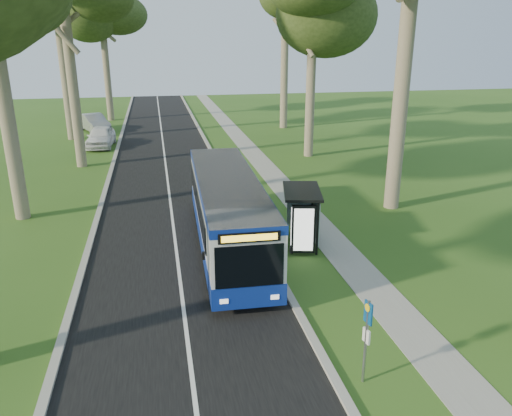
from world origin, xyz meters
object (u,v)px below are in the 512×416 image
at_px(bus_stop_sign, 367,332).
at_px(bus_shelter, 307,209).
at_px(car_silver, 94,123).
at_px(litter_bin, 264,216).
at_px(bus, 228,212).
at_px(car_white, 101,137).

height_order(bus_stop_sign, bus_shelter, bus_shelter).
relative_size(bus_stop_sign, car_silver, 0.48).
distance_m(litter_bin, car_silver, 28.60).
xyz_separation_m(bus, bus_shelter, (3.17, -0.55, 0.11)).
distance_m(bus_stop_sign, car_white, 32.09).
bearing_deg(bus, car_white, 109.21).
relative_size(bus_stop_sign, car_white, 0.49).
distance_m(bus_stop_sign, bus_shelter, 8.57).
relative_size(bus_stop_sign, litter_bin, 2.65).
xyz_separation_m(bus_shelter, car_white, (-10.07, 22.30, -0.84)).
height_order(litter_bin, car_white, car_white).
bearing_deg(car_silver, bus_stop_sign, -98.58).
distance_m(bus, bus_stop_sign, 9.29).
distance_m(bus, car_silver, 30.14).
relative_size(bus_shelter, litter_bin, 3.44).
distance_m(bus, car_white, 22.83).
xyz_separation_m(bus_stop_sign, car_white, (-8.97, 30.80, -0.64)).
bearing_deg(car_silver, bus_shelter, -92.66).
bearing_deg(litter_bin, bus_stop_sign, -89.69).
relative_size(bus, litter_bin, 12.98).
bearing_deg(litter_bin, bus_shelter, -67.63).
height_order(bus, litter_bin, bus).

